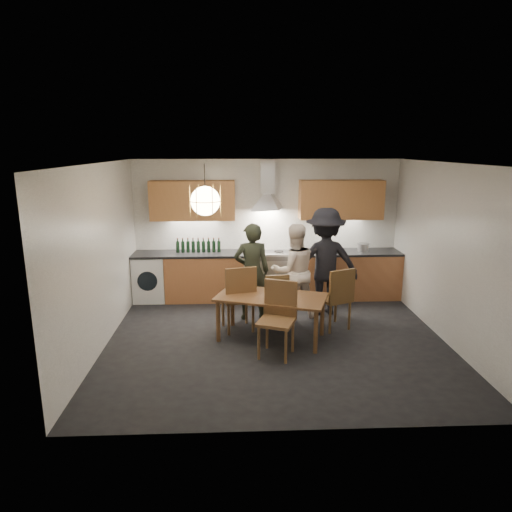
{
  "coord_description": "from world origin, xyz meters",
  "views": [
    {
      "loc": [
        -0.58,
        -6.34,
        2.82
      ],
      "look_at": [
        -0.29,
        0.4,
        1.2
      ],
      "focal_mm": 32.0,
      "sensor_mm": 36.0,
      "label": 1
    }
  ],
  "objects_px": {
    "dining_table": "(271,301)",
    "person_mid": "(294,271)",
    "chair_front": "(278,313)",
    "stock_pot": "(363,248)",
    "mixing_bowl": "(334,250)",
    "chair_back_left": "(239,294)",
    "wine_bottles": "(198,245)",
    "person_right": "(325,262)",
    "person_left": "(252,272)"
  },
  "relations": [
    {
      "from": "stock_pot",
      "to": "person_mid",
      "type": "bearing_deg",
      "value": -145.21
    },
    {
      "from": "chair_back_left",
      "to": "wine_bottles",
      "type": "xyz_separation_m",
      "value": [
        -0.74,
        1.65,
        0.43
      ]
    },
    {
      "from": "chair_back_left",
      "to": "chair_front",
      "type": "relative_size",
      "value": 1.03
    },
    {
      "from": "dining_table",
      "to": "person_right",
      "type": "height_order",
      "value": "person_right"
    },
    {
      "from": "dining_table",
      "to": "chair_back_left",
      "type": "bearing_deg",
      "value": 167.11
    },
    {
      "from": "chair_front",
      "to": "stock_pot",
      "type": "distance_m",
      "value": 3.03
    },
    {
      "from": "dining_table",
      "to": "mixing_bowl",
      "type": "height_order",
      "value": "mixing_bowl"
    },
    {
      "from": "wine_bottles",
      "to": "stock_pot",
      "type": "bearing_deg",
      "value": -0.9
    },
    {
      "from": "dining_table",
      "to": "person_left",
      "type": "distance_m",
      "value": 0.92
    },
    {
      "from": "chair_front",
      "to": "stock_pot",
      "type": "height_order",
      "value": "stock_pot"
    },
    {
      "from": "chair_back_left",
      "to": "chair_front",
      "type": "bearing_deg",
      "value": 109.67
    },
    {
      "from": "dining_table",
      "to": "stock_pot",
      "type": "relative_size",
      "value": 8.72
    },
    {
      "from": "mixing_bowl",
      "to": "chair_back_left",
      "type": "bearing_deg",
      "value": -138.42
    },
    {
      "from": "dining_table",
      "to": "person_mid",
      "type": "relative_size",
      "value": 1.1
    },
    {
      "from": "dining_table",
      "to": "mixing_bowl",
      "type": "bearing_deg",
      "value": 73.45
    },
    {
      "from": "chair_front",
      "to": "person_mid",
      "type": "distance_m",
      "value": 1.46
    },
    {
      "from": "dining_table",
      "to": "chair_back_left",
      "type": "height_order",
      "value": "chair_back_left"
    },
    {
      "from": "dining_table",
      "to": "chair_front",
      "type": "height_order",
      "value": "chair_front"
    },
    {
      "from": "dining_table",
      "to": "person_left",
      "type": "xyz_separation_m",
      "value": [
        -0.26,
        0.85,
        0.22
      ]
    },
    {
      "from": "mixing_bowl",
      "to": "wine_bottles",
      "type": "bearing_deg",
      "value": 178.71
    },
    {
      "from": "chair_back_left",
      "to": "person_mid",
      "type": "distance_m",
      "value": 1.12
    },
    {
      "from": "person_left",
      "to": "wine_bottles",
      "type": "xyz_separation_m",
      "value": [
        -0.96,
        1.09,
        0.22
      ]
    },
    {
      "from": "chair_back_left",
      "to": "dining_table",
      "type": "bearing_deg",
      "value": 134.28
    },
    {
      "from": "dining_table",
      "to": "person_right",
      "type": "relative_size",
      "value": 0.96
    },
    {
      "from": "dining_table",
      "to": "person_mid",
      "type": "height_order",
      "value": "person_mid"
    },
    {
      "from": "person_mid",
      "to": "wine_bottles",
      "type": "height_order",
      "value": "person_mid"
    },
    {
      "from": "chair_front",
      "to": "person_left",
      "type": "distance_m",
      "value": 1.41
    },
    {
      "from": "dining_table",
      "to": "chair_front",
      "type": "distance_m",
      "value": 0.5
    },
    {
      "from": "dining_table",
      "to": "person_right",
      "type": "bearing_deg",
      "value": 65.57
    },
    {
      "from": "wine_bottles",
      "to": "person_mid",
      "type": "bearing_deg",
      "value": -32.11
    },
    {
      "from": "person_left",
      "to": "chair_back_left",
      "type": "bearing_deg",
      "value": 64.51
    },
    {
      "from": "mixing_bowl",
      "to": "wine_bottles",
      "type": "distance_m",
      "value": 2.54
    },
    {
      "from": "dining_table",
      "to": "person_right",
      "type": "xyz_separation_m",
      "value": [
        1.0,
        1.07,
        0.32
      ]
    },
    {
      "from": "stock_pot",
      "to": "chair_front",
      "type": "bearing_deg",
      "value": -127.28
    },
    {
      "from": "chair_back_left",
      "to": "chair_front",
      "type": "distance_m",
      "value": 0.95
    },
    {
      "from": "person_right",
      "to": "person_left",
      "type": "bearing_deg",
      "value": 7.97
    },
    {
      "from": "chair_back_left",
      "to": "mixing_bowl",
      "type": "relative_size",
      "value": 3.7
    },
    {
      "from": "chair_back_left",
      "to": "stock_pot",
      "type": "height_order",
      "value": "chair_back_left"
    },
    {
      "from": "person_left",
      "to": "person_right",
      "type": "height_order",
      "value": "person_right"
    },
    {
      "from": "dining_table",
      "to": "stock_pot",
      "type": "height_order",
      "value": "stock_pot"
    },
    {
      "from": "person_mid",
      "to": "person_right",
      "type": "height_order",
      "value": "person_right"
    },
    {
      "from": "chair_front",
      "to": "person_mid",
      "type": "bearing_deg",
      "value": 95.7
    },
    {
      "from": "chair_front",
      "to": "chair_back_left",
      "type": "bearing_deg",
      "value": 145.16
    },
    {
      "from": "chair_front",
      "to": "person_mid",
      "type": "height_order",
      "value": "person_mid"
    },
    {
      "from": "chair_front",
      "to": "person_right",
      "type": "relative_size",
      "value": 0.56
    },
    {
      "from": "person_left",
      "to": "stock_pot",
      "type": "height_order",
      "value": "person_left"
    },
    {
      "from": "person_mid",
      "to": "dining_table",
      "type": "bearing_deg",
      "value": 52.29
    },
    {
      "from": "person_mid",
      "to": "wine_bottles",
      "type": "bearing_deg",
      "value": -43.29
    },
    {
      "from": "chair_front",
      "to": "person_left",
      "type": "height_order",
      "value": "person_left"
    },
    {
      "from": "person_left",
      "to": "person_mid",
      "type": "bearing_deg",
      "value": 179.03
    }
  ]
}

